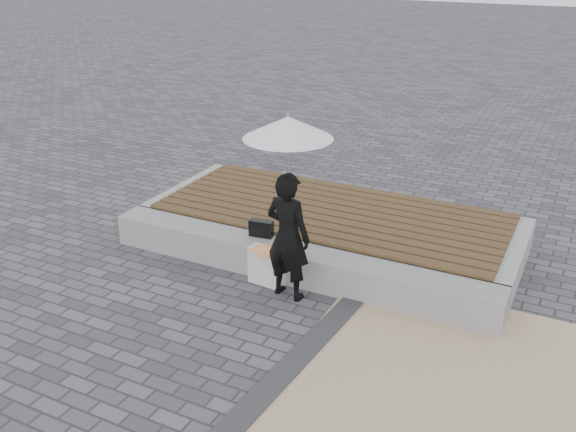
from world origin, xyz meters
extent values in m
plane|color=#535359|center=(0.00, 0.00, 0.00)|extent=(80.00, 80.00, 0.00)
cube|color=#333336|center=(0.75, -0.50, 0.02)|extent=(0.61, 5.20, 0.04)
cube|color=gray|center=(0.00, 1.60, 0.20)|extent=(5.00, 0.45, 0.40)
cube|color=#A5A49F|center=(0.00, 2.80, 0.20)|extent=(5.00, 2.00, 0.40)
imported|color=black|center=(0.14, 1.19, 0.75)|extent=(0.59, 0.43, 1.51)
cylinder|color=#A5A5AA|center=(0.14, 1.19, 1.41)|extent=(0.02, 0.02, 0.95)
cone|color=white|center=(0.14, 1.19, 2.00)|extent=(0.95, 0.95, 0.23)
sphere|color=#A5A5AA|center=(0.14, 1.19, 2.13)|extent=(0.03, 0.03, 0.03)
cube|color=black|center=(-0.49, 1.71, 0.51)|extent=(0.31, 0.14, 0.21)
cube|color=silver|center=(-0.21, 1.32, 0.23)|extent=(0.45, 0.22, 0.45)
cube|color=#E03B53|center=(-0.21, 1.27, 0.46)|extent=(0.37, 0.30, 0.01)
camera|label=1|loc=(3.02, -4.51, 3.78)|focal=39.58mm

